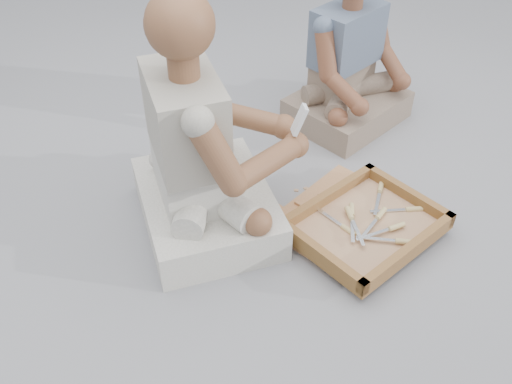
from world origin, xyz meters
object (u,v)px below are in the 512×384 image
craftsman (202,158)px  tool_tray (366,226)px  carved_panel (335,214)px  companion (349,70)px

craftsman → tool_tray: bearing=64.0°
carved_panel → tool_tray: size_ratio=0.81×
carved_panel → companion: (0.45, 0.62, 0.27)m
carved_panel → tool_tray: tool_tray is taller
tool_tray → craftsman: bearing=145.9°
tool_tray → craftsman: (-0.54, 0.37, 0.28)m
carved_panel → companion: companion is taller
carved_panel → companion: bearing=54.2°
carved_panel → tool_tray: 0.16m
carved_panel → craftsman: size_ratio=0.54×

